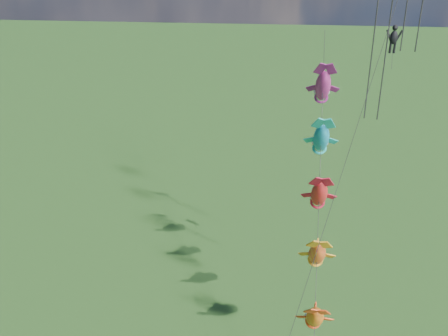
# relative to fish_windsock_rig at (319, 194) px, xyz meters

# --- Properties ---
(fish_windsock_rig) EXTENTS (1.16, 15.97, 18.59)m
(fish_windsock_rig) POSITION_rel_fish_windsock_rig_xyz_m (0.00, 0.00, 0.00)
(fish_windsock_rig) COLOR brown
(fish_windsock_rig) RESTS_ON ground
(parafoil_rig) EXTENTS (9.10, 15.68, 26.16)m
(parafoil_rig) POSITION_rel_fish_windsock_rig_xyz_m (3.74, 4.01, 9.09)
(parafoil_rig) COLOR brown
(parafoil_rig) RESTS_ON ground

